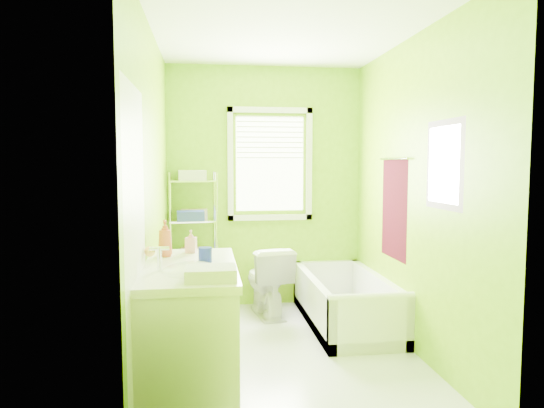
{
  "coord_description": "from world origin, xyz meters",
  "views": [
    {
      "loc": [
        -0.64,
        -3.8,
        1.56
      ],
      "look_at": [
        -0.09,
        0.25,
        1.22
      ],
      "focal_mm": 32.0,
      "sensor_mm": 36.0,
      "label": 1
    }
  ],
  "objects": [
    {
      "name": "ground",
      "position": [
        0.0,
        0.0,
        0.0
      ],
      "size": [
        2.9,
        2.9,
        0.0
      ],
      "primitive_type": "plane",
      "color": "silver",
      "rests_on": "ground"
    },
    {
      "name": "room_envelope",
      "position": [
        0.0,
        0.0,
        1.55
      ],
      "size": [
        2.14,
        2.94,
        2.62
      ],
      "color": "#74AB08",
      "rests_on": "ground"
    },
    {
      "name": "window",
      "position": [
        0.05,
        1.42,
        1.61
      ],
      "size": [
        0.92,
        0.05,
        1.22
      ],
      "color": "white",
      "rests_on": "ground"
    },
    {
      "name": "door",
      "position": [
        -1.04,
        -1.0,
        1.0
      ],
      "size": [
        0.09,
        0.8,
        2.0
      ],
      "color": "white",
      "rests_on": "ground"
    },
    {
      "name": "right_wall_decor",
      "position": [
        1.04,
        -0.02,
        1.32
      ],
      "size": [
        0.04,
        1.48,
        1.17
      ],
      "color": "#3E0711",
      "rests_on": "ground"
    },
    {
      "name": "bathtub",
      "position": [
        0.69,
        0.64,
        0.16
      ],
      "size": [
        0.73,
        1.56,
        0.5
      ],
      "color": "white",
      "rests_on": "ground"
    },
    {
      "name": "toilet",
      "position": [
        -0.03,
        1.05,
        0.36
      ],
      "size": [
        0.51,
        0.77,
        0.72
      ],
      "primitive_type": "imported",
      "rotation": [
        0.0,
        0.0,
        3.3
      ],
      "color": "white",
      "rests_on": "ground"
    },
    {
      "name": "vanity",
      "position": [
        -0.76,
        -0.65,
        0.48
      ],
      "size": [
        0.61,
        1.2,
        1.16
      ],
      "color": "silver",
      "rests_on": "ground"
    },
    {
      "name": "wire_shelf_unit",
      "position": [
        -0.77,
        1.29,
        0.9
      ],
      "size": [
        0.51,
        0.41,
        1.49
      ],
      "color": "silver",
      "rests_on": "ground"
    }
  ]
}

